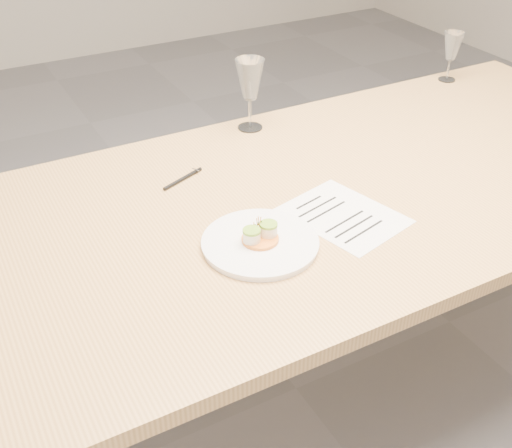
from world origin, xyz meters
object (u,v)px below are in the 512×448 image
ballpoint_pen (183,179)px  wine_glass_2 (452,47)px  dining_table (305,215)px  wine_glass_1 (250,81)px  recipe_sheet (343,215)px  dinner_plate (260,242)px

ballpoint_pen → wine_glass_2: bearing=-12.1°
dining_table → ballpoint_pen: bearing=139.5°
wine_glass_2 → wine_glass_1: bearing=-179.2°
ballpoint_pen → dining_table: bearing=-63.2°
dining_table → ballpoint_pen: 0.35m
recipe_sheet → wine_glass_1: size_ratio=1.48×
dinner_plate → wine_glass_2: bearing=27.8°
dinner_plate → wine_glass_1: 0.65m
dinner_plate → recipe_sheet: (0.24, 0.01, -0.01)m
dinner_plate → recipe_sheet: bearing=3.0°
ballpoint_pen → recipe_sheet: bearing=-74.4°
dinner_plate → wine_glass_1: wine_glass_1 is taller
recipe_sheet → wine_glass_2: size_ratio=1.86×
wine_glass_1 → wine_glass_2: wine_glass_1 is taller
wine_glass_1 → wine_glass_2: size_ratio=1.26×
dining_table → wine_glass_1: size_ratio=10.81×
dinner_plate → ballpoint_pen: 0.37m
wine_glass_1 → ballpoint_pen: bearing=-147.4°
recipe_sheet → ballpoint_pen: 0.45m
wine_glass_1 → wine_glass_2: 0.83m
dinner_plate → dining_table: bearing=34.0°
dinner_plate → wine_glass_1: bearing=63.9°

